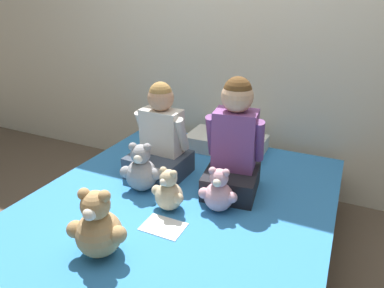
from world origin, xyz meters
The scene contains 11 objects.
ground_plane centered at (0.00, 0.00, 0.00)m, with size 14.00×14.00×0.00m, color brown.
wall_behind_bed centered at (0.00, 1.07, 1.25)m, with size 8.00×0.06×2.50m.
bed centered at (0.00, 0.00, 0.19)m, with size 1.64×1.88×0.39m.
child_on_left centered at (-0.25, 0.23, 0.62)m, with size 0.36×0.33×0.59m.
child_on_right centered at (0.22, 0.24, 0.68)m, with size 0.35×0.37×0.67m.
teddy_bear_held_by_left_child centered at (-0.26, 0.00, 0.52)m, with size 0.24×0.19×0.30m.
teddy_bear_held_by_right_child centered at (0.23, -0.01, 0.50)m, with size 0.21×0.16×0.25m.
teddy_bear_between_children centered at (-0.01, -0.11, 0.49)m, with size 0.20×0.15×0.24m.
teddy_bear_at_foot_of_bed centered at (-0.12, -0.54, 0.53)m, with size 0.27×0.21×0.33m.
pillow_at_headboard centered at (0.00, 0.75, 0.45)m, with size 0.56×0.31×0.11m.
sign_card centered at (0.04, -0.26, 0.39)m, with size 0.21×0.15×0.00m.
Camera 1 is at (0.77, -1.47, 1.45)m, focal length 32.00 mm.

